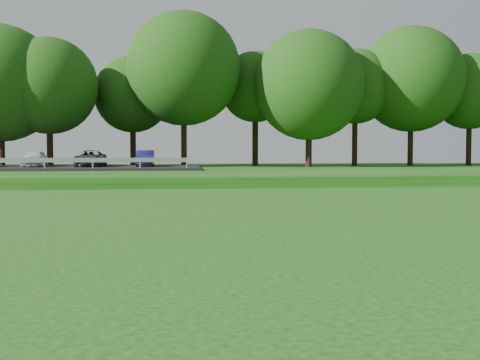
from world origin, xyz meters
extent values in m
cube|color=#153F0C|center=(0.00, 34.00, 0.30)|extent=(130.00, 30.00, 0.60)
cube|color=gray|center=(0.00, 20.00, 0.02)|extent=(130.00, 1.60, 0.04)
cube|color=black|center=(-24.00, 33.00, 0.69)|extent=(24.00, 9.00, 0.18)
imported|color=white|center=(-24.00, 33.00, 1.38)|extent=(1.42, 3.52, 1.20)
imported|color=#3E3D43|center=(-20.00, 33.00, 1.38)|extent=(1.99, 4.32, 1.20)
imported|color=#191854|center=(-16.00, 33.00, 1.38)|extent=(1.27, 3.64, 1.20)
camera|label=1|loc=(-13.77, -12.31, 2.10)|focal=45.00mm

